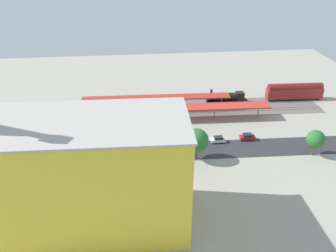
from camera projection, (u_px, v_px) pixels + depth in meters
name	position (u px, v px, depth m)	size (l,w,h in m)	color
ground_plane	(166.00, 141.00, 92.26)	(168.83, 168.83, 0.00)	#9E998C
rail_bed	(159.00, 109.00, 110.41)	(105.52, 13.74, 0.01)	#665E54
street_asphalt	(168.00, 151.00, 87.80)	(105.52, 9.00, 0.01)	#2D2D33
track_rails	(159.00, 109.00, 110.33)	(105.47, 10.76, 0.12)	#9E9EA8
platform_canopy_near	(170.00, 108.00, 101.54)	(60.83, 6.90, 4.32)	#B73328
platform_canopy_far	(156.00, 98.00, 108.17)	(47.31, 5.76, 4.42)	#A82D23
locomotive	(227.00, 98.00, 114.34)	(13.93, 2.95, 4.84)	black
passenger_coach	(295.00, 91.00, 115.95)	(19.42, 3.59, 5.85)	black
parked_car_0	(247.00, 137.00, 92.65)	(4.28, 2.06, 1.82)	black
parked_car_1	(218.00, 140.00, 91.53)	(4.02, 1.85, 1.70)	black
parked_car_2	(193.00, 140.00, 91.35)	(4.88, 2.17, 1.66)	black
parked_car_3	(161.00, 142.00, 90.37)	(4.20, 1.94, 1.71)	black
parked_car_4	(132.00, 144.00, 89.45)	(4.41, 1.95, 1.60)	black
construction_building	(77.00, 177.00, 60.41)	(39.07, 16.62, 21.33)	yellow
construction_roof_slab	(69.00, 123.00, 55.31)	(39.67, 17.22, 0.40)	#ADA89E
box_truck_0	(142.00, 172.00, 77.24)	(9.03, 2.57, 3.14)	black
box_truck_1	(76.00, 170.00, 77.53)	(10.44, 3.26, 3.26)	black
street_tree_0	(19.00, 154.00, 77.76)	(4.60, 4.60, 7.21)	brown
street_tree_1	(62.00, 151.00, 78.51)	(5.68, 5.68, 7.94)	brown
street_tree_2	(196.00, 141.00, 82.09)	(5.99, 5.99, 8.35)	brown
street_tree_3	(316.00, 139.00, 84.07)	(4.51, 4.51, 6.95)	brown
street_tree_4	(116.00, 149.00, 79.82)	(4.04, 4.04, 6.76)	brown
traffic_light	(196.00, 146.00, 82.16)	(0.50, 0.36, 6.25)	#333333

